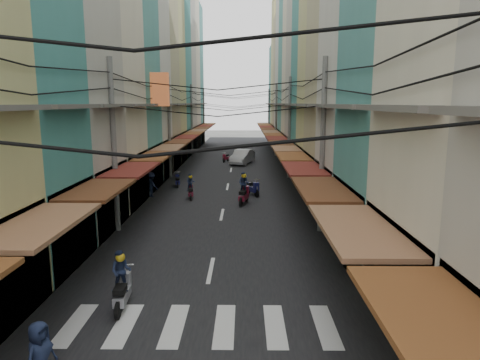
# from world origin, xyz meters

# --- Properties ---
(ground) EXTENTS (160.00, 160.00, 0.00)m
(ground) POSITION_xyz_m (0.00, 0.00, 0.00)
(ground) COLOR #61605C
(ground) RESTS_ON ground
(road) EXTENTS (10.00, 80.00, 0.02)m
(road) POSITION_xyz_m (0.00, 20.00, 0.01)
(road) COLOR black
(road) RESTS_ON ground
(sidewalk_left) EXTENTS (3.00, 80.00, 0.06)m
(sidewalk_left) POSITION_xyz_m (-6.50, 20.00, 0.03)
(sidewalk_left) COLOR gray
(sidewalk_left) RESTS_ON ground
(sidewalk_right) EXTENTS (3.00, 80.00, 0.06)m
(sidewalk_right) POSITION_xyz_m (6.50, 20.00, 0.03)
(sidewalk_right) COLOR gray
(sidewalk_right) RESTS_ON ground
(crosswalk) EXTENTS (7.55, 2.40, 0.01)m
(crosswalk) POSITION_xyz_m (-0.00, -6.00, 0.03)
(crosswalk) COLOR silver
(crosswalk) RESTS_ON ground
(building_row_left) EXTENTS (7.80, 67.67, 23.70)m
(building_row_left) POSITION_xyz_m (-7.92, 16.56, 9.78)
(building_row_left) COLOR beige
(building_row_left) RESTS_ON ground
(building_row_right) EXTENTS (7.80, 68.98, 22.59)m
(building_row_right) POSITION_xyz_m (7.92, 16.45, 9.41)
(building_row_right) COLOR teal
(building_row_right) RESTS_ON ground
(utility_poles) EXTENTS (10.20, 66.13, 8.20)m
(utility_poles) POSITION_xyz_m (0.00, 15.01, 6.59)
(utility_poles) COLOR slate
(utility_poles) RESTS_ON ground
(white_car) EXTENTS (5.49, 3.41, 1.81)m
(white_car) POSITION_xyz_m (1.04, 26.12, 0.00)
(white_car) COLOR #B8B8BC
(white_car) RESTS_ON ground
(bicycle) EXTENTS (1.70, 1.04, 1.10)m
(bicycle) POSITION_xyz_m (7.50, -1.80, 0.00)
(bicycle) COLOR black
(bicycle) RESTS_ON ground
(moving_scooters) EXTENTS (5.81, 34.34, 1.97)m
(moving_scooters) POSITION_xyz_m (-0.71, 8.09, 0.53)
(moving_scooters) COLOR black
(moving_scooters) RESTS_ON ground
(parked_scooters) EXTENTS (13.11, 15.18, 0.95)m
(parked_scooters) POSITION_xyz_m (4.52, -3.78, 0.46)
(parked_scooters) COLOR black
(parked_scooters) RESTS_ON ground
(pedestrians) EXTENTS (12.05, 22.37, 2.08)m
(pedestrians) POSITION_xyz_m (-3.66, 2.40, 0.99)
(pedestrians) COLOR #29212C
(pedestrians) RESTS_ON ground
(market_umbrella) EXTENTS (2.34, 2.34, 2.46)m
(market_umbrella) POSITION_xyz_m (7.11, -6.19, 2.17)
(market_umbrella) COLOR #B2B2B7
(market_umbrella) RESTS_ON ground
(traffic_sign) EXTENTS (0.10, 0.71, 3.26)m
(traffic_sign) POSITION_xyz_m (5.88, -3.22, 2.41)
(traffic_sign) COLOR slate
(traffic_sign) RESTS_ON ground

